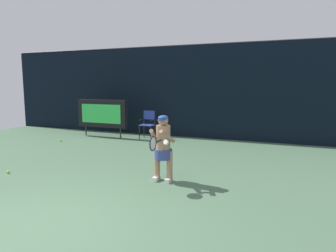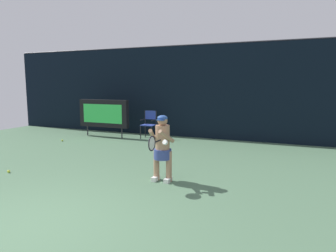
# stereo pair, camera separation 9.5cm
# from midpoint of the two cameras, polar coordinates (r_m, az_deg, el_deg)

# --- Properties ---
(ground) EXTENTS (18.00, 22.00, 0.03)m
(ground) POSITION_cam_midpoint_polar(r_m,az_deg,el_deg) (5.01, -26.85, -18.30)
(ground) COLOR #4C6E51
(backdrop_screen) EXTENTS (18.00, 0.12, 3.66)m
(backdrop_screen) POSITION_cam_midpoint_polar(r_m,az_deg,el_deg) (12.06, 5.79, 6.36)
(backdrop_screen) COLOR black
(backdrop_screen) RESTS_ON ground
(scoreboard) EXTENTS (2.20, 0.21, 1.50)m
(scoreboard) POSITION_cam_midpoint_polar(r_m,az_deg,el_deg) (12.47, -11.75, 2.31)
(scoreboard) COLOR black
(scoreboard) RESTS_ON ground
(umpire_chair) EXTENTS (0.52, 0.44, 1.08)m
(umpire_chair) POSITION_cam_midpoint_polar(r_m,az_deg,el_deg) (11.91, -3.34, 0.61)
(umpire_chair) COLOR black
(umpire_chair) RESTS_ON ground
(water_bottle) EXTENTS (0.07, 0.07, 0.27)m
(water_bottle) POSITION_cam_midpoint_polar(r_m,az_deg,el_deg) (11.34, -2.20, -2.28)
(water_bottle) COLOR silver
(water_bottle) RESTS_ON ground
(tennis_player) EXTENTS (0.53, 0.61, 1.46)m
(tennis_player) POSITION_cam_midpoint_polar(r_m,az_deg,el_deg) (6.65, -0.65, -3.70)
(tennis_player) COLOR white
(tennis_player) RESTS_ON ground
(tennis_racket) EXTENTS (0.03, 0.60, 0.31)m
(tennis_racket) POSITION_cam_midpoint_polar(r_m,az_deg,el_deg) (6.14, -2.50, -3.26)
(tennis_racket) COLOR black
(tennis_ball_loose) EXTENTS (0.07, 0.07, 0.07)m
(tennis_ball_loose) POSITION_cam_midpoint_polar(r_m,az_deg,el_deg) (8.34, -27.42, -7.56)
(tennis_ball_loose) COLOR #CCDB3D
(tennis_ball_loose) RESTS_ON ground
(tennis_ball_spare) EXTENTS (0.07, 0.07, 0.07)m
(tennis_ball_spare) POSITION_cam_midpoint_polar(r_m,az_deg,el_deg) (12.02, -19.00, -2.56)
(tennis_ball_spare) COLOR #CCDB3D
(tennis_ball_spare) RESTS_ON ground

